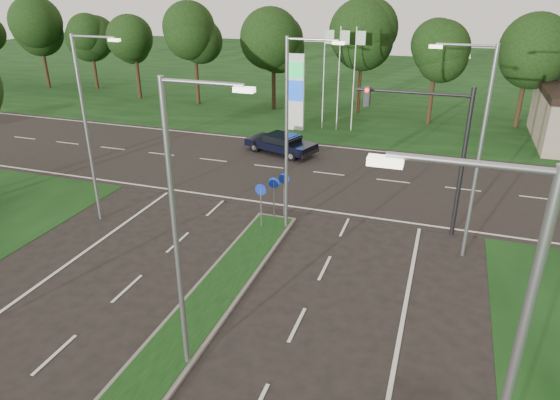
% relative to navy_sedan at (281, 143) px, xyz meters
% --- Properties ---
extents(verge_far, '(160.00, 50.00, 0.02)m').
position_rel_navy_sedan_xyz_m(verge_far, '(3.14, 28.07, -0.73)').
color(verge_far, black).
rests_on(verge_far, ground).
extents(cross_road, '(160.00, 12.00, 0.02)m').
position_rel_navy_sedan_xyz_m(cross_road, '(3.14, -2.93, -0.73)').
color(cross_road, black).
rests_on(cross_road, ground).
extents(streetlight_median_near, '(2.53, 0.22, 9.00)m').
position_rel_navy_sedan_xyz_m(streetlight_median_near, '(4.14, -20.93, 4.35)').
color(streetlight_median_near, gray).
rests_on(streetlight_median_near, ground).
extents(streetlight_median_far, '(2.53, 0.22, 9.00)m').
position_rel_navy_sedan_xyz_m(streetlight_median_far, '(4.14, -10.93, 4.35)').
color(streetlight_median_far, gray).
rests_on(streetlight_median_far, ground).
extents(streetlight_left_far, '(2.53, 0.22, 9.00)m').
position_rel_navy_sedan_xyz_m(streetlight_left_far, '(-5.16, -12.93, 4.35)').
color(streetlight_left_far, gray).
rests_on(streetlight_left_far, ground).
extents(streetlight_right_far, '(2.53, 0.22, 9.00)m').
position_rel_navy_sedan_xyz_m(streetlight_right_far, '(11.94, -10.93, 4.35)').
color(streetlight_right_far, gray).
rests_on(streetlight_right_far, ground).
extents(streetlight_right_near, '(2.53, 0.22, 9.00)m').
position_rel_navy_sedan_xyz_m(streetlight_right_near, '(11.94, -24.93, 4.35)').
color(streetlight_right_near, gray).
rests_on(streetlight_right_near, ground).
extents(traffic_signal, '(5.10, 0.42, 7.00)m').
position_rel_navy_sedan_xyz_m(traffic_signal, '(10.33, -8.93, 3.92)').
color(traffic_signal, black).
rests_on(traffic_signal, ground).
extents(median_signs, '(1.16, 1.76, 2.38)m').
position_rel_navy_sedan_xyz_m(median_signs, '(3.14, -10.53, 0.98)').
color(median_signs, gray).
rests_on(median_signs, ground).
extents(gas_pylon, '(5.80, 1.26, 8.00)m').
position_rel_navy_sedan_xyz_m(gas_pylon, '(-0.65, 6.12, 2.46)').
color(gas_pylon, silver).
rests_on(gas_pylon, ground).
extents(treeline_far, '(6.00, 6.00, 9.90)m').
position_rel_navy_sedan_xyz_m(treeline_far, '(3.24, 13.00, 6.10)').
color(treeline_far, black).
rests_on(treeline_far, ground).
extents(navy_sedan, '(5.33, 3.45, 1.36)m').
position_rel_navy_sedan_xyz_m(navy_sedan, '(0.00, 0.00, 0.00)').
color(navy_sedan, black).
rests_on(navy_sedan, ground).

